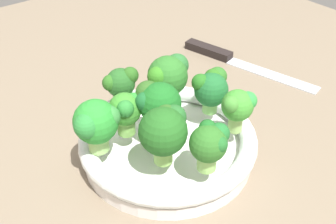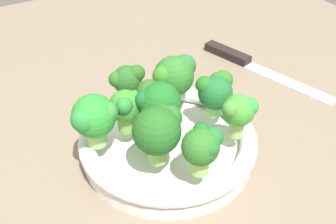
% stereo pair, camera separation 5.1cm
% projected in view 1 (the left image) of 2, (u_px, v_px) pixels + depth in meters
% --- Properties ---
extents(ground_plane, '(1.30, 1.30, 0.03)m').
position_uv_depth(ground_plane, '(151.00, 167.00, 0.55)').
color(ground_plane, '#7B6B56').
extents(bowl, '(0.23, 0.23, 0.04)m').
position_uv_depth(bowl, '(168.00, 142.00, 0.54)').
color(bowl, white).
rests_on(bowl, ground_plane).
extents(broccoli_floret_0, '(0.06, 0.06, 0.07)m').
position_uv_depth(broccoli_floret_0, '(156.00, 102.00, 0.50)').
color(broccoli_floret_0, '#88BA4E').
rests_on(broccoli_floret_0, bowl).
extents(broccoli_floret_1, '(0.05, 0.04, 0.06)m').
position_uv_depth(broccoli_floret_1, '(126.00, 110.00, 0.50)').
color(broccoli_floret_1, '#78B050').
rests_on(broccoli_floret_1, bowl).
extents(broccoli_floret_2, '(0.07, 0.06, 0.07)m').
position_uv_depth(broccoli_floret_2, '(168.00, 75.00, 0.55)').
color(broccoli_floret_2, '#96C664').
rests_on(broccoli_floret_2, bowl).
extents(broccoli_floret_3, '(0.06, 0.06, 0.07)m').
position_uv_depth(broccoli_floret_3, '(165.00, 130.00, 0.45)').
color(broccoli_floret_3, '#8FC15A').
rests_on(broccoli_floret_3, bowl).
extents(broccoli_floret_4, '(0.06, 0.05, 0.06)m').
position_uv_depth(broccoli_floret_4, '(211.00, 87.00, 0.54)').
color(broccoli_floret_4, '#82C866').
rests_on(broccoli_floret_4, bowl).
extents(broccoli_floret_5, '(0.05, 0.04, 0.06)m').
position_uv_depth(broccoli_floret_5, '(210.00, 143.00, 0.45)').
color(broccoli_floret_5, '#97CC67').
rests_on(broccoli_floret_5, bowl).
extents(broccoli_floret_6, '(0.05, 0.04, 0.06)m').
position_uv_depth(broccoli_floret_6, '(238.00, 106.00, 0.50)').
color(broccoli_floret_6, '#93BF64').
rests_on(broccoli_floret_6, bowl).
extents(broccoli_floret_7, '(0.06, 0.05, 0.07)m').
position_uv_depth(broccoli_floret_7, '(96.00, 123.00, 0.47)').
color(broccoli_floret_7, '#99CA6E').
rests_on(broccoli_floret_7, bowl).
extents(broccoli_floret_8, '(0.05, 0.04, 0.06)m').
position_uv_depth(broccoli_floret_8, '(120.00, 84.00, 0.56)').
color(broccoli_floret_8, '#75BE5E').
rests_on(broccoli_floret_8, bowl).
extents(knife, '(0.09, 0.26, 0.01)m').
position_uv_depth(knife, '(230.00, 58.00, 0.75)').
color(knife, silver).
rests_on(knife, ground_plane).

